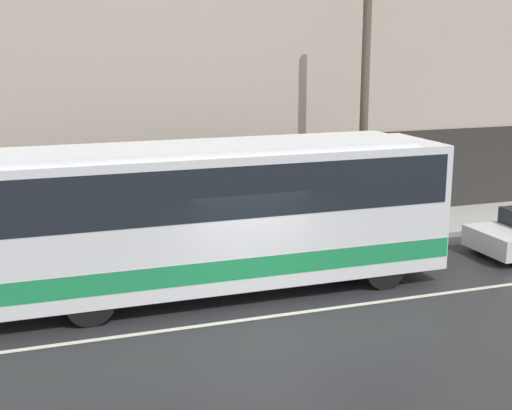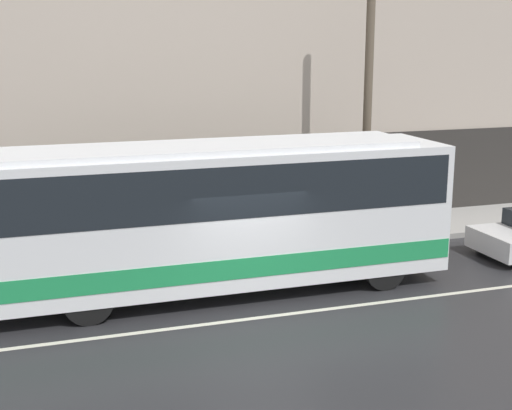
% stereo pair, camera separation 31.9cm
% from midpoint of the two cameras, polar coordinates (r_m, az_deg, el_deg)
% --- Properties ---
extents(ground_plane, '(60.00, 60.00, 0.00)m').
position_cam_midpoint_polar(ground_plane, '(15.03, 0.94, -9.01)').
color(ground_plane, '#262628').
extents(sidewalk, '(60.00, 2.88, 0.16)m').
position_cam_midpoint_polar(sidewalk, '(19.95, -4.20, -3.20)').
color(sidewalk, '#A09E99').
rests_on(sidewalk, ground_plane).
extents(building_facade, '(60.00, 0.35, 13.86)m').
position_cam_midpoint_polar(building_facade, '(20.73, -5.62, 15.95)').
color(building_facade, '#B7A899').
rests_on(building_facade, ground_plane).
extents(lane_stripe, '(54.00, 0.14, 0.01)m').
position_cam_midpoint_polar(lane_stripe, '(15.03, 0.94, -8.99)').
color(lane_stripe, beige).
rests_on(lane_stripe, ground_plane).
extents(transit_bus, '(10.72, 2.49, 3.41)m').
position_cam_midpoint_polar(transit_bus, '(16.01, -2.74, -0.41)').
color(transit_bus, white).
rests_on(transit_bus, ground_plane).
extents(utility_pole_near, '(0.24, 0.24, 7.99)m').
position_cam_midpoint_polar(utility_pole_near, '(20.30, 9.40, 8.65)').
color(utility_pole_near, brown).
rests_on(utility_pole_near, sidewalk).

